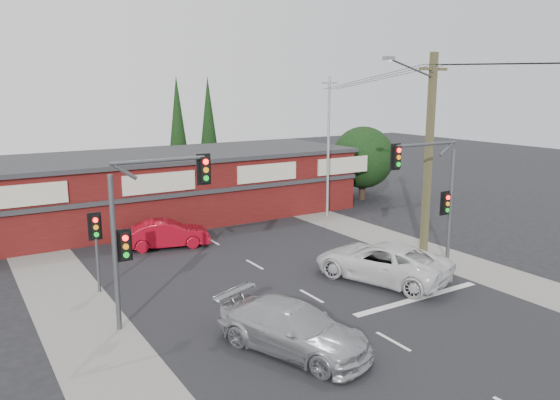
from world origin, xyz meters
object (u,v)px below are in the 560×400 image
white_suv (381,261)px  red_sedan (167,234)px  utility_pole (427,148)px  silver_suv (293,328)px  shop_building (154,187)px

white_suv → red_sedan: 11.56m
utility_pole → white_suv: bearing=-156.5°
silver_suv → utility_pole: bearing=4.3°
white_suv → utility_pole: bearing=-176.6°
white_suv → utility_pole: utility_pole is taller
silver_suv → red_sedan: (0.68, 13.23, -0.05)m
silver_suv → red_sedan: 13.25m
red_sedan → shop_building: bearing=0.8°
silver_suv → utility_pole: utility_pole is taller
silver_suv → red_sedan: silver_suv is taller
white_suv → utility_pole: (4.63, 2.01, 4.56)m
shop_building → utility_pole: 17.15m
red_sedan → utility_pole: size_ratio=0.44×
white_suv → shop_building: bearing=-93.6°
white_suv → red_sedan: white_suv is taller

